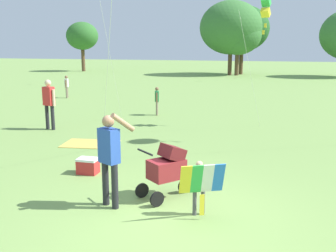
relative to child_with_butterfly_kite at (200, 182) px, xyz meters
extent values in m
plane|color=#75994C|center=(-0.42, -0.22, -0.59)|extent=(120.00, 120.00, 0.00)
cylinder|color=brown|center=(-17.75, 31.62, 0.53)|extent=(0.36, 0.36, 2.25)
ellipsoid|color=#2D6628|center=(-17.75, 31.62, 2.97)|extent=(3.28, 2.95, 2.79)
cylinder|color=brown|center=(-2.66, 30.48, 0.39)|extent=(0.36, 0.36, 1.97)
ellipsoid|color=#387033|center=(-2.66, 30.48, 3.61)|extent=(5.58, 5.02, 4.74)
cylinder|color=brown|center=(-2.02, 30.22, 0.36)|extent=(0.36, 0.36, 1.91)
ellipsoid|color=#387033|center=(-2.02, 30.22, 2.98)|extent=(4.16, 3.74, 3.53)
cylinder|color=brown|center=(-1.75, 31.56, 0.50)|extent=(0.36, 0.36, 2.19)
ellipsoid|color=#235623|center=(-1.75, 31.56, 3.56)|extent=(4.89, 4.40, 4.16)
cylinder|color=#4C4C51|center=(0.04, 0.08, -0.36)|extent=(0.07, 0.07, 0.46)
cylinder|color=#4C4C51|center=(-0.09, 0.02, -0.36)|extent=(0.07, 0.07, 0.46)
cube|color=black|center=(-0.02, 0.05, 0.05)|extent=(0.24, 0.20, 0.35)
cylinder|color=tan|center=(0.09, 0.10, 0.02)|extent=(0.05, 0.05, 0.31)
cylinder|color=tan|center=(-0.14, -0.01, 0.02)|extent=(0.05, 0.05, 0.31)
sphere|color=tan|center=(-0.02, 0.05, 0.29)|extent=(0.12, 0.12, 0.12)
cube|color=blue|center=(0.30, 0.00, 0.11)|extent=(0.24, 0.24, 0.51)
cube|color=white|center=(0.14, -0.08, 0.11)|extent=(0.24, 0.24, 0.51)
cube|color=green|center=(-0.03, -0.16, 0.11)|extent=(0.24, 0.24, 0.51)
cube|color=yellow|center=(-0.19, -0.23, 0.11)|extent=(0.24, 0.24, 0.51)
cube|color=yellow|center=(0.06, -0.13, -0.34)|extent=(0.08, 0.05, 0.36)
cylinder|color=#232328|center=(-1.72, 0.05, -0.19)|extent=(0.12, 0.12, 0.81)
cylinder|color=#232328|center=(-1.49, -0.06, -0.19)|extent=(0.12, 0.12, 0.81)
cube|color=#284CA8|center=(-1.60, 0.00, 0.53)|extent=(0.42, 0.36, 0.61)
cylinder|color=#A37556|center=(-1.80, 0.10, 0.48)|extent=(0.09, 0.09, 0.54)
cylinder|color=#A37556|center=(-1.34, 0.01, 0.94)|extent=(0.31, 0.48, 0.38)
sphere|color=#A37556|center=(-1.60, 0.00, 0.96)|extent=(0.21, 0.21, 0.21)
cylinder|color=black|center=(-0.47, 0.96, -0.45)|extent=(0.21, 0.24, 0.28)
cylinder|color=black|center=(-1.19, 0.53, -0.45)|extent=(0.21, 0.24, 0.28)
cylinder|color=black|center=(-0.80, 0.19, -0.45)|extent=(0.21, 0.24, 0.28)
cube|color=maroon|center=(-0.75, 0.64, -0.03)|extent=(0.75, 0.77, 0.36)
cube|color=maroon|center=(-0.66, 0.74, 0.27)|extent=(0.59, 0.59, 0.35)
cylinder|color=black|center=(-1.05, 0.30, 0.37)|extent=(0.39, 0.34, 0.04)
cylinder|color=silver|center=(-2.38, 1.94, 2.09)|extent=(2.06, 3.60, 5.38)
cylinder|color=silver|center=(-4.29, 6.16, 2.89)|extent=(0.35, 3.66, 6.97)
cube|color=green|center=(0.76, 7.78, 3.59)|extent=(0.34, 0.38, 0.33)
cube|color=yellow|center=(0.76, 7.78, 3.25)|extent=(0.34, 0.38, 0.33)
cube|color=yellow|center=(0.77, 7.78, 2.83)|extent=(0.08, 0.03, 0.14)
cube|color=yellow|center=(0.72, 7.75, 2.61)|extent=(0.08, 0.04, 0.14)
cylinder|color=silver|center=(0.38, 7.04, 1.32)|extent=(0.76, 1.50, 3.83)
cylinder|color=#7F705B|center=(-9.36, 12.66, -0.30)|extent=(0.08, 0.08, 0.58)
cylinder|color=#7F705B|center=(-9.41, 12.84, -0.30)|extent=(0.08, 0.08, 0.58)
cube|color=silver|center=(-9.38, 12.75, 0.20)|extent=(0.21, 0.28, 0.43)
cylinder|color=brown|center=(-9.34, 12.60, 0.17)|extent=(0.06, 0.06, 0.39)
cylinder|color=brown|center=(-9.42, 12.90, 0.17)|extent=(0.06, 0.06, 0.39)
sphere|color=brown|center=(-9.38, 12.75, 0.51)|extent=(0.15, 0.15, 0.15)
cylinder|color=#232328|center=(-5.95, 5.48, -0.18)|extent=(0.12, 0.12, 0.82)
cylinder|color=#232328|center=(-6.20, 5.55, -0.18)|extent=(0.12, 0.12, 0.82)
cube|color=red|center=(-6.08, 5.51, 0.54)|extent=(0.41, 0.31, 0.62)
cylinder|color=beige|center=(-5.86, 5.45, 0.50)|extent=(0.09, 0.09, 0.55)
cylinder|color=beige|center=(-6.29, 5.57, 0.50)|extent=(0.09, 0.09, 0.55)
sphere|color=beige|center=(-6.08, 5.51, 0.98)|extent=(0.21, 0.21, 0.21)
cylinder|color=#7F705B|center=(-3.33, 8.93, -0.31)|extent=(0.08, 0.08, 0.56)
cylinder|color=#7F705B|center=(-3.36, 9.10, -0.31)|extent=(0.08, 0.08, 0.56)
cube|color=#2D8C4C|center=(-3.35, 9.01, 0.17)|extent=(0.20, 0.27, 0.42)
cylinder|color=brown|center=(-3.31, 8.86, 0.15)|extent=(0.06, 0.06, 0.37)
cylinder|color=brown|center=(-3.38, 9.16, 0.15)|extent=(0.06, 0.06, 0.37)
sphere|color=brown|center=(-3.35, 9.01, 0.47)|extent=(0.14, 0.14, 0.14)
cube|color=gold|center=(-3.90, 4.02, -0.58)|extent=(1.66, 1.23, 0.02)
cube|color=red|center=(-2.80, 1.58, -0.44)|extent=(0.44, 0.32, 0.30)
cube|color=white|center=(-2.80, 1.58, -0.27)|extent=(0.45, 0.33, 0.05)
camera|label=1|loc=(1.06, -6.20, 2.27)|focal=42.57mm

